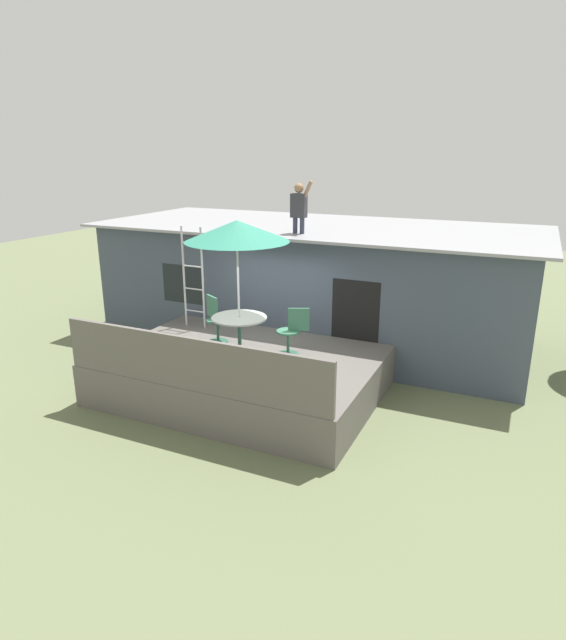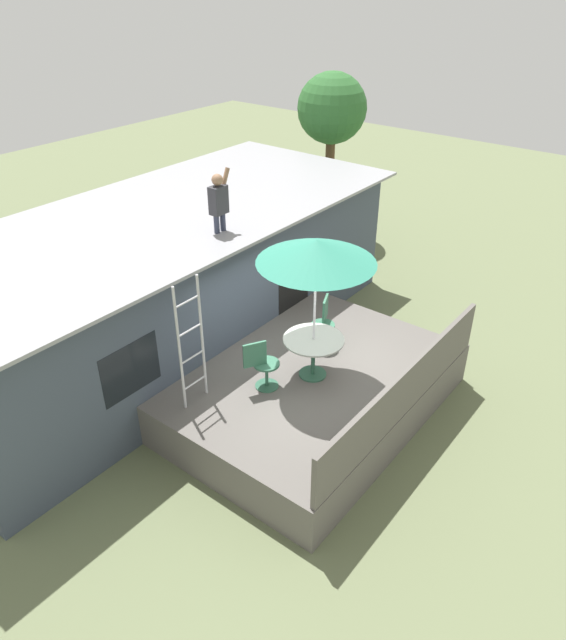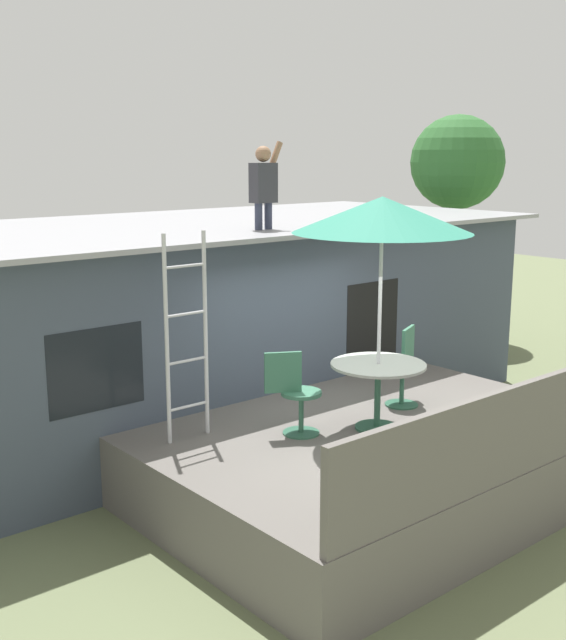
# 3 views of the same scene
# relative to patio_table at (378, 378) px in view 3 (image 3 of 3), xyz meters

# --- Properties ---
(ground_plane) EXTENTS (40.00, 40.00, 0.00)m
(ground_plane) POSITION_rel_patio_table_xyz_m (0.05, 0.12, -1.39)
(ground_plane) COLOR #66704C
(house) EXTENTS (10.50, 4.50, 2.82)m
(house) POSITION_rel_patio_table_xyz_m (0.05, 3.72, 0.03)
(house) COLOR #424C5B
(house) RESTS_ON ground
(deck) EXTENTS (5.05, 3.82, 0.80)m
(deck) POSITION_rel_patio_table_xyz_m (0.05, 0.12, -0.99)
(deck) COLOR #605B56
(deck) RESTS_ON ground
(deck_railing) EXTENTS (4.95, 0.08, 0.90)m
(deck_railing) POSITION_rel_patio_table_xyz_m (0.05, -1.73, -0.14)
(deck_railing) COLOR #605B56
(deck_railing) RESTS_ON deck
(patio_table) EXTENTS (1.04, 1.04, 0.74)m
(patio_table) POSITION_rel_patio_table_xyz_m (0.00, 0.00, 0.00)
(patio_table) COLOR #33664C
(patio_table) RESTS_ON deck
(patio_umbrella) EXTENTS (1.90, 1.90, 2.54)m
(patio_umbrella) POSITION_rel_patio_table_xyz_m (-0.00, 0.00, 1.76)
(patio_umbrella) COLOR silver
(patio_umbrella) RESTS_ON deck
(step_ladder) EXTENTS (0.52, 0.04, 2.20)m
(step_ladder) POSITION_rel_patio_table_xyz_m (-1.74, 1.10, 0.51)
(step_ladder) COLOR silver
(step_ladder) RESTS_ON deck
(person_figure) EXTENTS (0.47, 0.20, 1.11)m
(person_figure) POSITION_rel_patio_table_xyz_m (0.23, 2.26, 2.04)
(person_figure) COLOR #33384C
(person_figure) RESTS_ON house
(patio_chair_left) EXTENTS (0.58, 0.44, 0.92)m
(patio_chair_left) POSITION_rel_patio_table_xyz_m (-0.81, 0.46, -0.13)
(patio_chair_left) COLOR #33664C
(patio_chair_left) RESTS_ON deck
(patio_chair_right) EXTENTS (0.59, 0.44, 0.92)m
(patio_chair_right) POSITION_rel_patio_table_xyz_m (0.90, 0.41, -0.13)
(patio_chair_right) COLOR #33664C
(patio_chair_right) RESTS_ON deck
(backyard_tree) EXTENTS (1.88, 1.88, 4.54)m
(backyard_tree) POSITION_rel_patio_table_xyz_m (6.98, 4.45, 2.15)
(backyard_tree) COLOR brown
(backyard_tree) RESTS_ON ground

